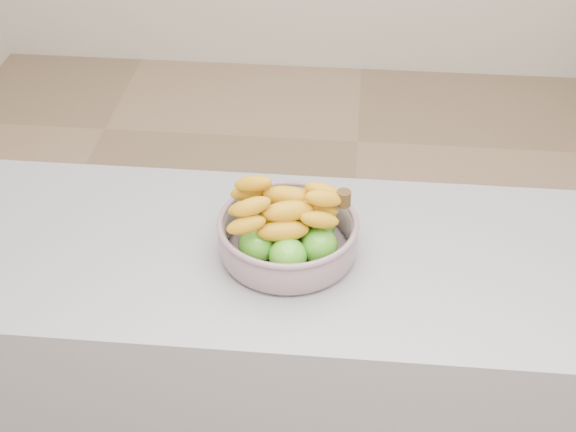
% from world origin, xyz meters
% --- Properties ---
extents(ground, '(4.00, 4.00, 0.00)m').
position_xyz_m(ground, '(0.00, 0.00, 0.00)').
color(ground, '#8C6E56').
rests_on(ground, ground).
extents(counter, '(2.00, 0.60, 0.90)m').
position_xyz_m(counter, '(0.00, -0.70, 0.45)').
color(counter, gray).
rests_on(counter, ground).
extents(fruit_bowl, '(0.30, 0.30, 0.16)m').
position_xyz_m(fruit_bowl, '(-0.15, -0.70, 0.96)').
color(fruit_bowl, '#8F9CAC').
rests_on(fruit_bowl, counter).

